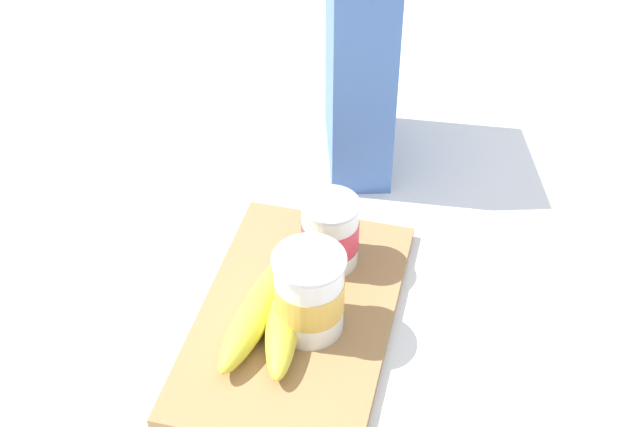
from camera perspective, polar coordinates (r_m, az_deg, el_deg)
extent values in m
plane|color=white|center=(0.92, -1.65, -7.40)|extent=(2.40, 2.40, 0.00)
cube|color=#A37A4C|center=(0.91, -1.66, -7.10)|extent=(0.33, 0.20, 0.01)
cube|color=#4770B7|center=(1.06, 2.59, 10.52)|extent=(0.19, 0.12, 0.30)
cylinder|color=white|center=(0.93, 0.69, -1.38)|extent=(0.06, 0.06, 0.08)
cylinder|color=#DB384C|center=(0.93, 0.69, -1.38)|extent=(0.06, 0.06, 0.04)
cylinder|color=silver|center=(0.91, 0.71, 0.60)|extent=(0.07, 0.07, 0.00)
cylinder|color=white|center=(0.86, -0.72, -5.50)|extent=(0.07, 0.07, 0.09)
cylinder|color=gold|center=(0.86, -0.72, -5.50)|extent=(0.07, 0.07, 0.04)
cylinder|color=silver|center=(0.83, -0.75, -3.15)|extent=(0.08, 0.08, 0.00)
ellipsoid|color=yellow|center=(0.89, -4.20, -6.47)|extent=(0.18, 0.06, 0.04)
ellipsoid|color=yellow|center=(0.89, -2.44, -6.71)|extent=(0.18, 0.07, 0.03)
cylinder|color=brown|center=(0.95, -1.97, -3.06)|extent=(0.01, 0.01, 0.02)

